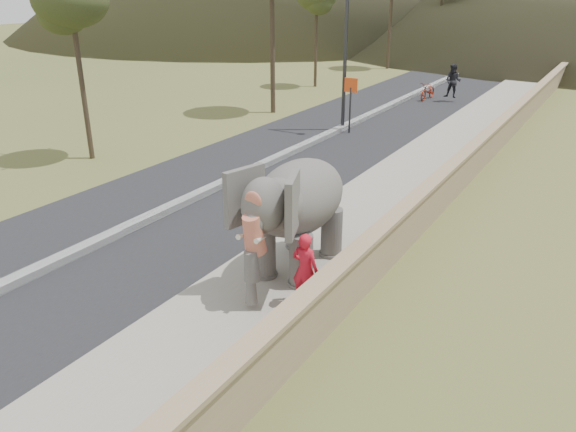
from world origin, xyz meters
name	(u,v)px	position (x,y,z in m)	size (l,w,h in m)	color
ground	(270,294)	(0.00, 0.00, 0.00)	(160.00, 160.00, 0.00)	olive
road	(301,149)	(-5.00, 10.00, 0.01)	(7.00, 120.00, 0.03)	black
median	(301,147)	(-5.00, 10.00, 0.11)	(0.35, 120.00, 0.22)	black
walkway	(423,168)	(0.00, 10.00, 0.07)	(3.00, 120.00, 0.15)	#9E9687
parapet	(472,162)	(1.65, 10.00, 0.55)	(0.30, 120.00, 1.10)	tan
lamppost	(353,16)	(-4.69, 13.73, 4.87)	(1.76, 0.36, 8.00)	#2A2A2E
signboard	(351,96)	(-4.50, 13.37, 1.64)	(0.60, 0.08, 2.40)	#2D2D33
elephant_and_man	(300,213)	(0.02, 1.22, 1.44)	(2.25, 3.71, 2.61)	slate
motorcyclist	(440,86)	(-3.35, 22.53, 0.81)	(2.16, 1.90, 2.06)	maroon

